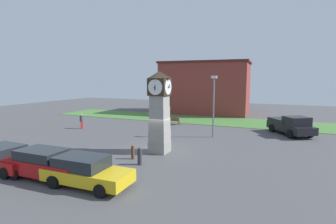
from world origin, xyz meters
TOP-DOWN VIEW (x-y plane):
  - ground_plane at (0.00, 0.00)m, footprint 84.37×84.37m
  - clock_tower at (0.52, -0.36)m, footprint 1.72×1.65m
  - bollard_near_tower at (-0.41, -2.54)m, footprint 0.23×0.23m
  - bollard_mid_row at (0.61, -3.39)m, footprint 0.28×0.28m
  - car_navy_sedan at (-6.09, -7.40)m, footprint 4.06×2.13m
  - car_near_tower at (-2.91, -7.30)m, footprint 4.60×2.02m
  - car_by_building at (-0.25, -7.26)m, footprint 4.53×2.06m
  - pickup_truck at (9.35, 10.11)m, footprint 4.44×5.15m
  - bench at (-3.07, 10.90)m, footprint 1.62×0.61m
  - pedestrian_near_bench at (-11.10, 4.55)m, footprint 0.31×0.44m
  - street_lamp_near_road at (2.84, 6.09)m, footprint 0.50×0.24m
  - warehouse_blue_far at (-2.58, 22.68)m, footprint 13.59×8.87m
  - grass_verge_far at (3.10, 15.47)m, footprint 50.62×7.21m

SIDE VIEW (x-z plane):
  - ground_plane at x=0.00m, z-range 0.00..0.00m
  - grass_verge_far at x=3.10m, z-range 0.00..0.04m
  - bollard_near_tower at x=-0.41m, z-range 0.01..0.95m
  - bench at x=-3.07m, z-range 0.07..0.97m
  - bollard_mid_row at x=0.61m, z-range 0.01..1.10m
  - car_navy_sedan at x=-6.09m, z-range 0.02..1.46m
  - car_by_building at x=-0.25m, z-range 0.01..1.51m
  - car_near_tower at x=-2.91m, z-range 0.02..1.56m
  - pedestrian_near_bench at x=-11.10m, z-range 0.11..1.70m
  - pickup_truck at x=9.35m, z-range 0.00..1.85m
  - clock_tower at x=0.52m, z-range 0.09..5.92m
  - street_lamp_near_road at x=2.84m, z-range 0.48..6.06m
  - warehouse_blue_far at x=-2.58m, z-range 0.01..7.91m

